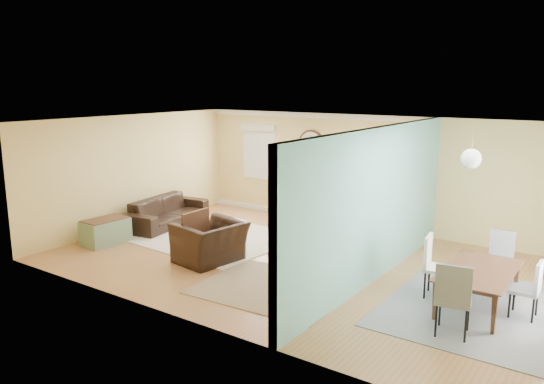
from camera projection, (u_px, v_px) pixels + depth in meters
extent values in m
plane|color=#A86733|center=(298.00, 262.00, 9.95)|extent=(9.00, 9.00, 0.00)
cube|color=#DCC274|center=(368.00, 172.00, 12.10)|extent=(9.00, 0.02, 2.60)
cube|color=#DCC274|center=(182.00, 231.00, 7.27)|extent=(9.00, 0.02, 2.60)
cube|color=#DCC274|center=(133.00, 171.00, 12.21)|extent=(0.02, 6.00, 2.60)
cube|color=white|center=(299.00, 123.00, 9.42)|extent=(9.00, 6.00, 0.02)
cube|color=#DCC274|center=(405.00, 191.00, 9.97)|extent=(0.12, 3.20, 2.60)
cube|color=#DCC274|center=(294.00, 241.00, 6.84)|extent=(0.12, 1.00, 2.60)
cube|color=#DCC274|center=(346.00, 146.00, 7.74)|extent=(0.12, 1.80, 0.40)
cube|color=white|center=(365.00, 218.00, 8.76)|extent=(0.04, 0.12, 2.20)
cube|color=white|center=(309.00, 245.00, 7.32)|extent=(0.04, 0.12, 2.20)
cube|color=white|center=(342.00, 159.00, 7.82)|extent=(0.04, 1.92, 0.12)
cube|color=#78CAC8|center=(378.00, 206.00, 8.81)|extent=(0.02, 6.00, 2.60)
cube|color=white|center=(309.00, 197.00, 12.99)|extent=(1.50, 0.24, 1.10)
cube|color=white|center=(308.00, 174.00, 12.85)|extent=(1.70, 0.30, 0.08)
cube|color=black|center=(311.00, 198.00, 13.08)|extent=(0.85, 0.02, 0.75)
cube|color=gold|center=(308.00, 202.00, 13.01)|extent=(0.85, 0.02, 0.62)
cylinder|color=#4E2F1F|center=(311.00, 144.00, 12.80)|extent=(0.70, 0.06, 0.70)
cylinder|color=silver|center=(311.00, 144.00, 12.77)|extent=(0.60, 0.01, 0.60)
cube|color=black|center=(311.00, 140.00, 12.75)|extent=(0.02, 0.01, 0.20)
cube|color=black|center=(313.00, 144.00, 12.73)|extent=(0.12, 0.01, 0.02)
cube|color=white|center=(260.00, 152.00, 13.74)|extent=(0.90, 0.03, 1.30)
cube|color=white|center=(259.00, 152.00, 13.71)|extent=(1.00, 0.04, 1.40)
cube|color=beige|center=(258.00, 128.00, 13.55)|extent=(1.05, 0.10, 0.18)
cube|color=white|center=(370.00, 162.00, 12.00)|extent=(0.90, 0.03, 1.30)
cube|color=white|center=(370.00, 162.00, 11.98)|extent=(1.00, 0.04, 1.40)
cube|color=beige|center=(370.00, 134.00, 11.82)|extent=(1.05, 0.10, 0.18)
cylinder|color=gold|center=(472.00, 142.00, 7.77)|extent=(0.02, 0.02, 0.30)
sphere|color=white|center=(471.00, 159.00, 7.82)|extent=(0.30, 0.30, 0.30)
cube|color=beige|center=(214.00, 238.00, 11.50)|extent=(3.34, 2.95, 0.02)
cube|color=#967E61|center=(274.00, 288.00, 8.67)|extent=(2.47, 2.06, 0.01)
cube|color=gray|center=(479.00, 308.00, 7.90)|extent=(2.53, 3.16, 0.01)
imported|color=black|center=(167.00, 212.00, 12.47)|extent=(1.20, 2.36, 0.66)
imported|color=black|center=(210.00, 242.00, 9.89)|extent=(1.20, 1.32, 0.77)
imported|color=#0C6448|center=(354.00, 221.00, 11.66)|extent=(0.75, 0.77, 0.63)
cube|color=gray|center=(106.00, 232.00, 11.05)|extent=(0.60, 0.95, 0.51)
cube|color=#4E2F1F|center=(105.00, 219.00, 11.00)|extent=(0.57, 0.90, 0.02)
cube|color=olive|center=(392.00, 232.00, 10.49)|extent=(0.46, 1.38, 0.80)
cube|color=#4E2F1F|center=(373.00, 228.00, 10.25)|extent=(0.01, 0.37, 0.22)
cube|color=#4E2F1F|center=(372.00, 241.00, 10.31)|extent=(0.01, 0.37, 0.22)
cube|color=#4E2F1F|center=(381.00, 223.00, 10.59)|extent=(0.01, 0.37, 0.22)
cube|color=#4E2F1F|center=(381.00, 236.00, 10.64)|extent=(0.01, 0.37, 0.22)
cube|color=#4E2F1F|center=(390.00, 219.00, 10.92)|extent=(0.01, 0.37, 0.22)
cube|color=#4E2F1F|center=(389.00, 232.00, 10.97)|extent=(0.01, 0.37, 0.22)
imported|color=black|center=(393.00, 196.00, 10.35)|extent=(0.17, 1.18, 0.68)
cylinder|color=white|center=(365.00, 256.00, 9.57)|extent=(0.31, 0.31, 0.45)
imported|color=#337F33|center=(366.00, 234.00, 9.48)|extent=(0.36, 0.39, 0.37)
imported|color=#4E2F1F|center=(480.00, 289.00, 7.84)|extent=(0.97, 1.72, 0.60)
cube|color=gray|center=(499.00, 260.00, 8.77)|extent=(0.40, 0.40, 0.05)
cube|color=gray|center=(500.00, 247.00, 8.72)|extent=(0.39, 0.05, 0.47)
cylinder|color=black|center=(510.00, 272.00, 8.85)|extent=(0.03, 0.03, 0.39)
cylinder|color=black|center=(506.00, 278.00, 8.59)|extent=(0.03, 0.03, 0.39)
cylinder|color=black|center=(490.00, 268.00, 9.03)|extent=(0.03, 0.03, 0.39)
cylinder|color=black|center=(485.00, 274.00, 8.77)|extent=(0.03, 0.03, 0.39)
cube|color=gray|center=(454.00, 300.00, 6.99)|extent=(0.53, 0.53, 0.05)
cube|color=gray|center=(455.00, 281.00, 6.93)|extent=(0.46, 0.13, 0.54)
cylinder|color=black|center=(436.00, 321.00, 6.95)|extent=(0.03, 0.03, 0.45)
cylinder|color=black|center=(440.00, 311.00, 7.28)|extent=(0.03, 0.03, 0.45)
cylinder|color=black|center=(466.00, 327.00, 6.80)|extent=(0.03, 0.03, 0.45)
cylinder|color=black|center=(468.00, 316.00, 7.13)|extent=(0.03, 0.03, 0.45)
cube|color=white|center=(439.00, 269.00, 8.22)|extent=(0.49, 0.49, 0.05)
cube|color=white|center=(440.00, 253.00, 8.17)|extent=(0.11, 0.44, 0.52)
cylinder|color=black|center=(429.00, 279.00, 8.51)|extent=(0.03, 0.03, 0.43)
cylinder|color=black|center=(452.00, 282.00, 8.35)|extent=(0.03, 0.03, 0.43)
cylinder|color=black|center=(425.00, 286.00, 8.20)|extent=(0.03, 0.03, 0.43)
cylinder|color=black|center=(448.00, 290.00, 8.04)|extent=(0.03, 0.03, 0.43)
cube|color=gray|center=(524.00, 291.00, 7.53)|extent=(0.38, 0.38, 0.05)
cube|color=gray|center=(526.00, 276.00, 7.48)|extent=(0.05, 0.38, 0.45)
cylinder|color=black|center=(533.00, 311.00, 7.36)|extent=(0.03, 0.03, 0.38)
cylinder|color=black|center=(509.00, 306.00, 7.53)|extent=(0.03, 0.03, 0.38)
cylinder|color=black|center=(537.00, 304.00, 7.61)|extent=(0.03, 0.03, 0.38)
cylinder|color=black|center=(514.00, 299.00, 7.78)|extent=(0.03, 0.03, 0.38)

